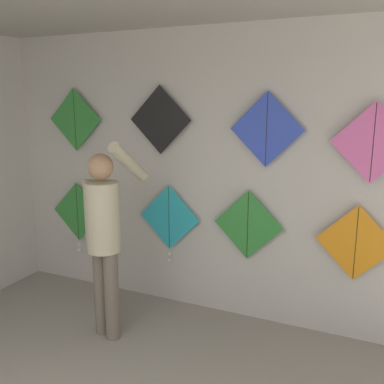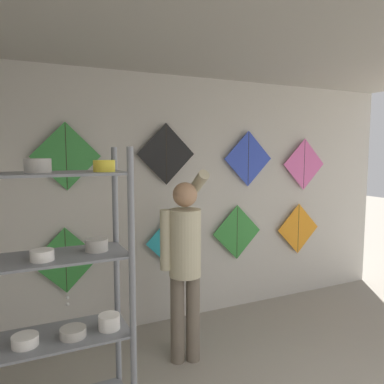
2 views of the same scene
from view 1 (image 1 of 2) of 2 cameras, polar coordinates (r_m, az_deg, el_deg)
name	(u,v)px [view 1 (image 1 of 2)]	position (r m, az deg, el deg)	size (l,w,h in m)	color
back_panel	(210,175)	(4.21, 2.48, 2.22)	(5.45, 0.06, 2.80)	beige
shopkeeper	(104,230)	(3.84, -11.61, -4.96)	(0.44, 0.58, 1.80)	#726656
kite_0	(78,214)	(5.06, -15.01, -2.80)	(0.68, 0.04, 0.81)	#338C38
kite_1	(169,220)	(4.40, -3.06, -3.68)	(0.68, 0.04, 0.81)	#28B2C6
kite_2	(248,225)	(4.09, 7.45, -4.37)	(0.68, 0.01, 0.68)	#338C38
kite_3	(356,243)	(3.95, 21.01, -6.37)	(0.68, 0.01, 0.68)	orange
kite_4	(75,120)	(4.87, -15.35, 9.29)	(0.68, 0.01, 0.68)	#338C38
kite_5	(160,120)	(4.28, -4.29, 9.56)	(0.68, 0.01, 0.68)	black
kite_6	(267,129)	(3.88, 9.92, 8.22)	(0.68, 0.01, 0.68)	blue
kite_7	(373,143)	(3.77, 23.02, 6.05)	(0.68, 0.01, 0.68)	pink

